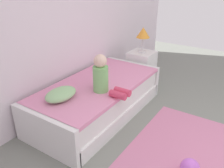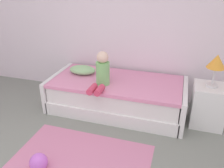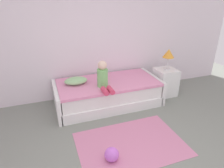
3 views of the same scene
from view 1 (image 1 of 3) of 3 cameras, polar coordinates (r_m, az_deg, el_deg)
wall_rear at (r=3.29m, az=-16.21°, el=15.90°), size 7.20×0.10×2.90m
bed at (r=3.50m, az=-3.43°, el=-3.54°), size 2.11×1.00×0.50m
nightstand at (r=4.52m, az=6.98°, el=3.93°), size 0.44×0.44×0.60m
table_lamp at (r=4.33m, az=7.43°, el=11.79°), size 0.24×0.24×0.45m
child_figure at (r=3.06m, az=-2.00°, el=1.63°), size 0.20×0.51×0.50m
pillow at (r=3.01m, az=-12.11°, el=-2.37°), size 0.44×0.30×0.13m
toy_ball at (r=2.73m, az=18.09°, el=-18.51°), size 0.20×0.20×0.20m
area_rug at (r=3.11m, az=16.14°, el=-14.26°), size 1.60×1.10×0.01m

